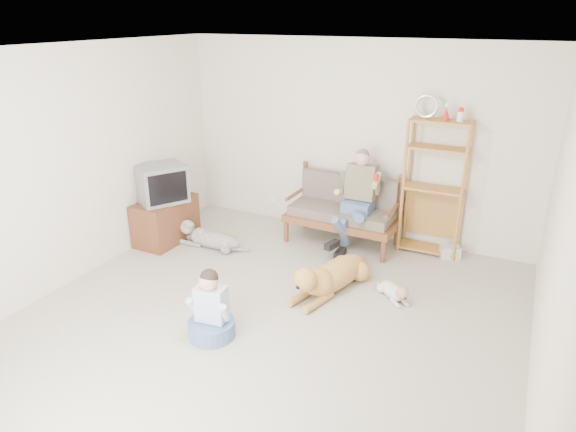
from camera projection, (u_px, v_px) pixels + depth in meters
The scene contains 16 objects.
floor at pixel (261, 327), 5.25m from camera, with size 5.50×5.50×0.00m, color beige.
ceiling at pixel (255, 51), 4.25m from camera, with size 5.50×5.50×0.00m, color white.
wall_back at pixel (355, 141), 7.05m from camera, with size 5.00×5.00×0.00m, color beige.
wall_left at pixel (63, 170), 5.76m from camera, with size 5.50×5.50×0.00m, color beige.
wall_right at pixel (558, 255), 3.74m from camera, with size 5.50×5.50×0.00m, color beige.
loveseat at pixel (344, 209), 7.03m from camera, with size 1.52×0.74×0.95m.
man at pixel (354, 207), 6.71m from camera, with size 0.51×0.74×1.19m.
etagere at pixel (434, 187), 6.58m from camera, with size 0.79×0.34×2.07m.
book_stack at pixel (450, 252), 6.71m from camera, with size 0.25×0.18×0.16m, color silver.
tv_stand at pixel (165, 220), 7.14m from camera, with size 0.53×0.92×0.60m.
crt_tv at pixel (162, 184), 6.88m from camera, with size 0.73×0.77×0.51m.
wall_outlet at pixel (274, 199), 7.93m from camera, with size 0.12×0.02×0.08m, color white.
golden_retriever at pixel (330, 276), 5.86m from camera, with size 0.63×1.47×0.45m.
shaggy_dog at pixel (208, 237), 7.00m from camera, with size 1.13×0.29×0.33m.
terrier at pixel (395, 292), 5.72m from camera, with size 0.47×0.45×0.22m.
child at pixel (211, 313), 5.01m from camera, with size 0.47×0.47×0.73m.
Camera 1 is at (2.19, -3.89, 3.00)m, focal length 32.00 mm.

